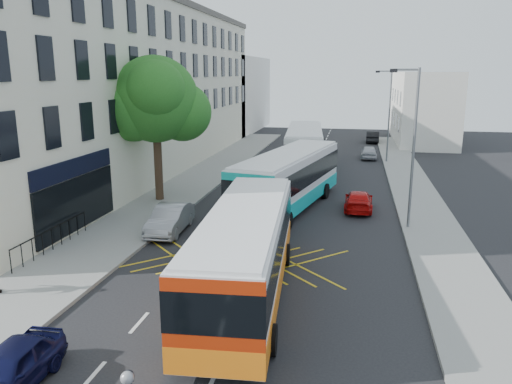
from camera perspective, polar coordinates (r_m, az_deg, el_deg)
The scene contains 19 objects.
ground at distance 16.18m, azimuth -2.39°, elevation -15.74°, with size 120.00×120.00×0.00m, color black.
pavement_left at distance 32.04m, azimuth -10.92°, elevation -0.91°, with size 5.00×70.00×0.15m, color gray.
pavement_right at distance 30.04m, azimuth 18.70°, elevation -2.36°, with size 3.00×70.00×0.15m, color gray.
terrace_main at distance 41.99m, azimuth -13.52°, elevation 11.54°, with size 8.30×45.00×13.50m.
terrace_far at distance 70.94m, azimuth -3.04°, elevation 11.09°, with size 8.00×20.00×10.00m, color silver.
building_right at distance 62.30m, azimuth 18.46°, elevation 9.19°, with size 6.00×18.00×8.00m, color silver.
street_tree at distance 31.09m, azimuth -11.48°, elevation 10.24°, with size 6.30×5.70×8.80m.
lamp_near at distance 26.07m, azimuth 17.40°, elevation 5.63°, with size 1.45×0.15×8.00m.
lamp_far at distance 45.92m, azimuth 14.88°, elevation 8.92°, with size 1.45×0.15×8.00m.
railings at distance 24.17m, azimuth -22.29°, elevation -4.85°, with size 0.08×5.60×1.14m, color black, non-canonical shape.
bus_near at distance 17.89m, azimuth -1.24°, elevation -6.82°, with size 3.50×11.58×3.21m.
bus_mid at distance 29.43m, azimuth 3.75°, elevation 1.44°, with size 5.21×12.35×3.39m.
bus_far at distance 41.93m, azimuth 5.54°, elevation 5.08°, with size 3.94×12.58×3.48m.
parked_car_blue at distance 14.71m, azimuth -26.41°, elevation -17.74°, with size 1.44×3.58×1.22m, color #0D0F36.
parked_car_silver at distance 25.64m, azimuth -9.79°, elevation -3.05°, with size 1.47×4.21×1.39m, color #9D9FA4.
red_hatchback at distance 29.96m, azimuth 11.64°, elevation -0.97°, with size 1.60×3.94×1.14m, color #BC0908.
distant_car_grey at distance 55.10m, azimuth 6.44°, elevation 5.80°, with size 2.13×4.61×1.28m, color #3D4145.
distant_car_silver at distance 48.31m, azimuth 12.78°, elevation 4.46°, with size 1.46×3.63×1.24m, color #B5B6BD.
distant_car_dark at distance 60.00m, azimuth 13.17°, elevation 6.18°, with size 1.41×4.06×1.34m, color black.
Camera 1 is at (3.38, -13.71, 7.88)m, focal length 35.00 mm.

